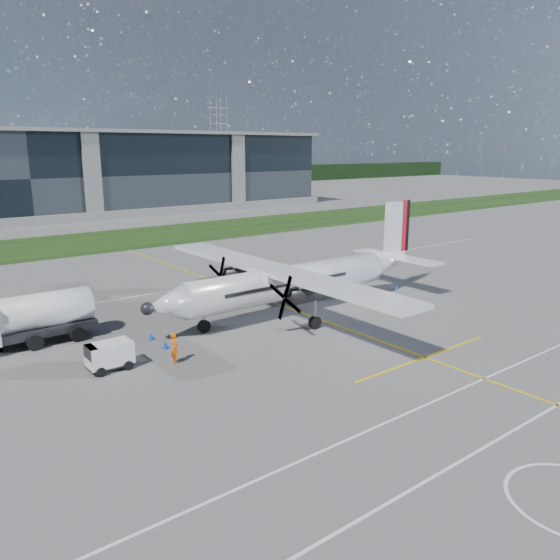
# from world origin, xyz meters

# --- Properties ---
(ground) EXTENTS (400.00, 400.00, 0.00)m
(ground) POSITION_xyz_m (0.00, 40.00, 0.00)
(ground) COLOR #62605D
(ground) RESTS_ON ground
(grass_strip) EXTENTS (400.00, 18.00, 0.04)m
(grass_strip) POSITION_xyz_m (0.00, 48.00, 0.02)
(grass_strip) COLOR black
(grass_strip) RESTS_ON ground
(terminal_building) EXTENTS (120.00, 20.00, 15.00)m
(terminal_building) POSITION_xyz_m (0.00, 80.00, 7.50)
(terminal_building) COLOR black
(terminal_building) RESTS_ON ground
(pylon_east) EXTENTS (9.00, 4.60, 30.00)m
(pylon_east) POSITION_xyz_m (85.00, 150.00, 15.00)
(pylon_east) COLOR gray
(pylon_east) RESTS_ON ground
(yellow_taxiway_centerline) EXTENTS (0.20, 70.00, 0.01)m
(yellow_taxiway_centerline) POSITION_xyz_m (3.00, 10.00, 0.01)
(yellow_taxiway_centerline) COLOR yellow
(yellow_taxiway_centerline) RESTS_ON ground
(white_lane_line) EXTENTS (90.00, 0.15, 0.01)m
(white_lane_line) POSITION_xyz_m (0.00, -14.00, 0.01)
(white_lane_line) COLOR white
(white_lane_line) RESTS_ON ground
(turboprop_aircraft) EXTENTS (25.36, 26.30, 7.89)m
(turboprop_aircraft) POSITION_xyz_m (3.22, 6.21, 3.94)
(turboprop_aircraft) COLOR white
(turboprop_aircraft) RESTS_ON ground
(fuel_tanker_truck) EXTENTS (8.77, 2.85, 3.29)m
(fuel_tanker_truck) POSITION_xyz_m (-16.05, 11.01, 1.64)
(fuel_tanker_truck) COLOR silver
(fuel_tanker_truck) RESTS_ON ground
(baggage_tug) EXTENTS (2.66, 1.59, 1.59)m
(baggage_tug) POSITION_xyz_m (-12.71, 3.92, 0.80)
(baggage_tug) COLOR silver
(baggage_tug) RESTS_ON ground
(ground_crew_person) EXTENTS (0.86, 1.03, 2.16)m
(ground_crew_person) POSITION_xyz_m (-9.34, 2.52, 1.08)
(ground_crew_person) COLOR #F25907
(ground_crew_person) RESTS_ON ground
(safety_cone_nose_port) EXTENTS (0.36, 0.36, 0.50)m
(safety_cone_nose_port) POSITION_xyz_m (-8.71, 5.06, 0.25)
(safety_cone_nose_port) COLOR #0B42BD
(safety_cone_nose_port) RESTS_ON ground
(safety_cone_tail) EXTENTS (0.36, 0.36, 0.50)m
(safety_cone_tail) POSITION_xyz_m (14.23, 5.82, 0.25)
(safety_cone_tail) COLOR #0B42BD
(safety_cone_tail) RESTS_ON ground
(safety_cone_nose_stbd) EXTENTS (0.36, 0.36, 0.50)m
(safety_cone_nose_stbd) POSITION_xyz_m (-8.72, 7.10, 0.25)
(safety_cone_nose_stbd) COLOR #0B42BD
(safety_cone_nose_stbd) RESTS_ON ground
(safety_cone_fwd) EXTENTS (0.36, 0.36, 0.50)m
(safety_cone_fwd) POSITION_xyz_m (-10.58, 6.09, 0.25)
(safety_cone_fwd) COLOR #0B42BD
(safety_cone_fwd) RESTS_ON ground
(safety_cone_stbdwing) EXTENTS (0.36, 0.36, 0.50)m
(safety_cone_stbdwing) POSITION_xyz_m (0.26, 18.62, 0.25)
(safety_cone_stbdwing) COLOR #0B42BD
(safety_cone_stbdwing) RESTS_ON ground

